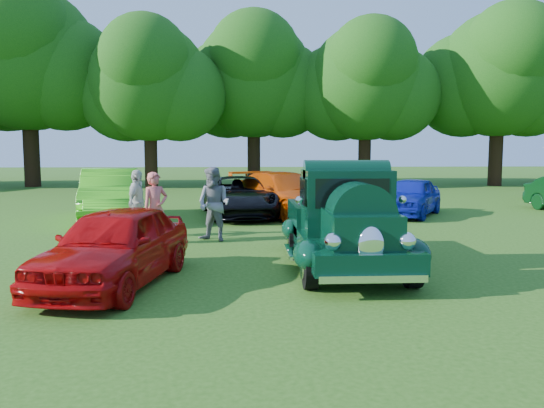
{
  "coord_description": "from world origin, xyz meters",
  "views": [
    {
      "loc": [
        -1.23,
        -9.81,
        2.35
      ],
      "look_at": [
        -0.56,
        2.14,
        1.1
      ],
      "focal_mm": 35.0,
      "sensor_mm": 36.0,
      "label": 1
    }
  ],
  "objects": [
    {
      "name": "ground",
      "position": [
        0.0,
        0.0,
        0.0
      ],
      "size": [
        120.0,
        120.0,
        0.0
      ],
      "primitive_type": "plane",
      "color": "#275112",
      "rests_on": "ground"
    },
    {
      "name": "back_car_black",
      "position": [
        -1.36,
        8.62,
        0.7
      ],
      "size": [
        2.93,
        5.27,
        1.39
      ],
      "primitive_type": "imported",
      "rotation": [
        0.0,
        0.0,
        0.13
      ],
      "color": "black",
      "rests_on": "ground"
    },
    {
      "name": "back_car_orange",
      "position": [
        0.25,
        8.51,
        0.77
      ],
      "size": [
        4.36,
        5.71,
        1.54
      ],
      "primitive_type": "imported",
      "rotation": [
        0.0,
        0.0,
        0.48
      ],
      "color": "#BC4106",
      "rests_on": "ground"
    },
    {
      "name": "hero_pickup",
      "position": [
        0.77,
        0.52,
        0.84
      ],
      "size": [
        2.32,
        4.98,
        1.95
      ],
      "color": "black",
      "rests_on": "ground"
    },
    {
      "name": "spectator_grey",
      "position": [
        -1.96,
        3.66,
        0.95
      ],
      "size": [
        1.16,
        1.08,
        1.89
      ],
      "primitive_type": "imported",
      "rotation": [
        0.0,
        0.0,
        -0.53
      ],
      "color": "slate",
      "rests_on": "ground"
    },
    {
      "name": "red_convertible",
      "position": [
        -3.43,
        -0.69,
        0.69
      ],
      "size": [
        2.39,
        4.28,
        1.38
      ],
      "primitive_type": "imported",
      "rotation": [
        0.0,
        0.0,
        -0.2
      ],
      "color": "#A60708",
      "rests_on": "ground"
    },
    {
      "name": "tree_line",
      "position": [
        0.54,
        24.02,
        6.96
      ],
      "size": [
        62.77,
        10.19,
        12.17
      ],
      "color": "black",
      "rests_on": "ground"
    },
    {
      "name": "spectator_pink",
      "position": [
        -3.38,
        3.33,
        0.89
      ],
      "size": [
        0.78,
        0.72,
        1.78
      ],
      "primitive_type": "imported",
      "rotation": [
        0.0,
        0.0,
        0.61
      ],
      "color": "#CD5754",
      "rests_on": "ground"
    },
    {
      "name": "spectator_white",
      "position": [
        -4.04,
        4.39,
        0.9
      ],
      "size": [
        0.56,
        1.1,
        1.8
      ],
      "primitive_type": "imported",
      "rotation": [
        0.0,
        0.0,
        1.45
      ],
      "color": "beige",
      "rests_on": "ground"
    },
    {
      "name": "back_car_blue",
      "position": [
        4.68,
        8.47,
        0.68
      ],
      "size": [
        3.42,
        4.22,
        1.35
      ],
      "primitive_type": "imported",
      "rotation": [
        0.0,
        0.0,
        -0.54
      ],
      "color": "#0E1A9D",
      "rests_on": "ground"
    },
    {
      "name": "back_car_lime",
      "position": [
        -5.59,
        7.87,
        0.85
      ],
      "size": [
        2.89,
        5.42,
        1.7
      ],
      "primitive_type": "imported",
      "rotation": [
        0.0,
        0.0,
        0.22
      ],
      "color": "green",
      "rests_on": "ground"
    }
  ]
}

